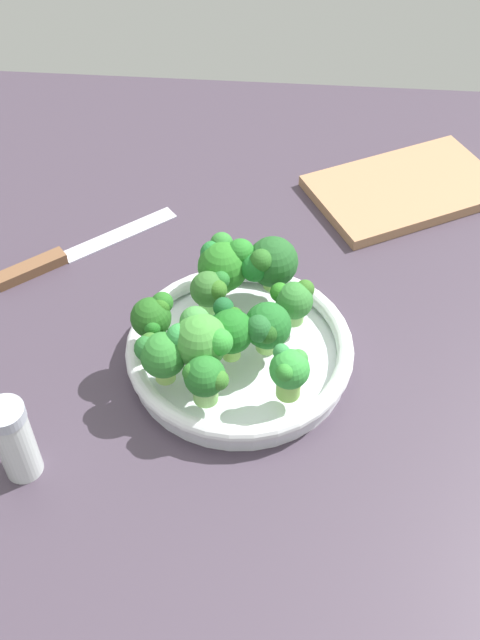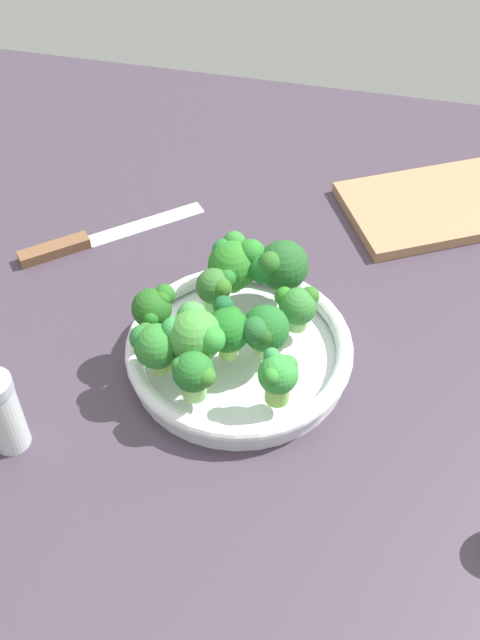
{
  "view_description": "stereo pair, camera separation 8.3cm",
  "coord_description": "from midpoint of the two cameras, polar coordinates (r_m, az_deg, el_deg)",
  "views": [
    {
      "loc": [
        -1.71,
        56.51,
        66.87
      ],
      "look_at": [
        3.15,
        -0.38,
        6.6
      ],
      "focal_mm": 41.79,
      "sensor_mm": 36.0,
      "label": 1
    },
    {
      "loc": [
        -9.9,
        55.21,
        66.87
      ],
      "look_at": [
        3.15,
        -0.38,
        6.6
      ],
      "focal_mm": 41.79,
      "sensor_mm": 36.0,
      "label": 2
    }
  ],
  "objects": [
    {
      "name": "broccoli_floret_6",
      "position": [
        0.83,
        -3.78,
        0.7
      ],
      "size": [
        4.64,
        5.01,
        6.61
      ],
      "color": "#78B855",
      "rests_on": "bowl"
    },
    {
      "name": "knife",
      "position": [
        1.03,
        -9.32,
        5.95
      ],
      "size": [
        21.77,
        19.12,
        1.5
      ],
      "color": "silver",
      "rests_on": "ground_plane"
    },
    {
      "name": "broccoli_floret_1",
      "position": [
        0.77,
        6.02,
        -4.41
      ],
      "size": [
        4.26,
        4.36,
        6.18
      ],
      "color": "#81BA4E",
      "rests_on": "bowl"
    },
    {
      "name": "broccoli_floret_10",
      "position": [
        0.81,
        4.57,
        -0.9
      ],
      "size": [
        5.27,
        5.68,
        6.21
      ],
      "color": "#8FC45F",
      "rests_on": "bowl"
    },
    {
      "name": "broccoli_floret_2",
      "position": [
        0.85,
        7.22,
        0.94
      ],
      "size": [
        5.09,
        4.35,
        5.36
      ],
      "color": "#86C363",
      "rests_on": "bowl"
    },
    {
      "name": "broccoli_floret_9",
      "position": [
        0.77,
        -0.51,
        -4.31
      ],
      "size": [
        4.88,
        4.42,
        5.96
      ],
      "color": "#87C666",
      "rests_on": "bowl"
    },
    {
      "name": "bowl",
      "position": [
        0.86,
        2.74,
        -2.32
      ],
      "size": [
        26.31,
        26.31,
        3.6
      ],
      "color": "silver",
      "rests_on": "ground_plane"
    },
    {
      "name": "broccoli_floret_7",
      "position": [
        0.79,
        -0.55,
        -1.32
      ],
      "size": [
        7.19,
        6.4,
        7.68
      ],
      "color": "#94BE65",
      "rests_on": "bowl"
    },
    {
      "name": "broccoli_floret_3",
      "position": [
        0.88,
        2.28,
        4.36
      ],
      "size": [
        6.74,
        6.63,
        6.96
      ],
      "color": "#79B94E",
      "rests_on": "bowl"
    },
    {
      "name": "broccoli_floret_5",
      "position": [
        0.81,
        1.93,
        -0.76
      ],
      "size": [
        4.96,
        5.47,
        6.46
      ],
      "color": "#90C659",
      "rests_on": "bowl"
    },
    {
      "name": "broccoli_floret_4",
      "position": [
        0.8,
        -3.6,
        -2.06
      ],
      "size": [
        5.66,
        4.97,
        6.22
      ],
      "color": "#96C25D",
      "rests_on": "bowl"
    },
    {
      "name": "broccoli_floret_0",
      "position": [
        0.86,
        0.93,
        2.38
      ],
      "size": [
        4.55,
        4.21,
        5.83
      ],
      "color": "#83D067",
      "rests_on": "bowl"
    },
    {
      "name": "ground_plane",
      "position": [
        0.88,
        4.64,
        -4.16
      ],
      "size": [
        130.0,
        130.0,
        2.5
      ],
      "primitive_type": "cube",
      "color": "#3F3442"
    },
    {
      "name": "cutting_board",
      "position": [
        1.13,
        17.19,
        8.32
      ],
      "size": [
        31.52,
        27.34,
        1.6
      ],
      "primitive_type": "cube",
      "rotation": [
        0.0,
        0.0,
        0.5
      ],
      "color": "#A57854",
      "rests_on": "ground_plane"
    },
    {
      "name": "pepper_shaker",
      "position": [
        0.79,
        -14.91,
        -7.04
      ],
      "size": [
        4.02,
        4.02,
        10.19
      ],
      "color": "silver",
      "rests_on": "ground_plane"
    },
    {
      "name": "broccoli_floret_8",
      "position": [
        0.88,
        5.52,
        4.01
      ],
      "size": [
        6.3,
        6.46,
        7.05
      ],
      "color": "#92C55B",
      "rests_on": "bowl"
    }
  ]
}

